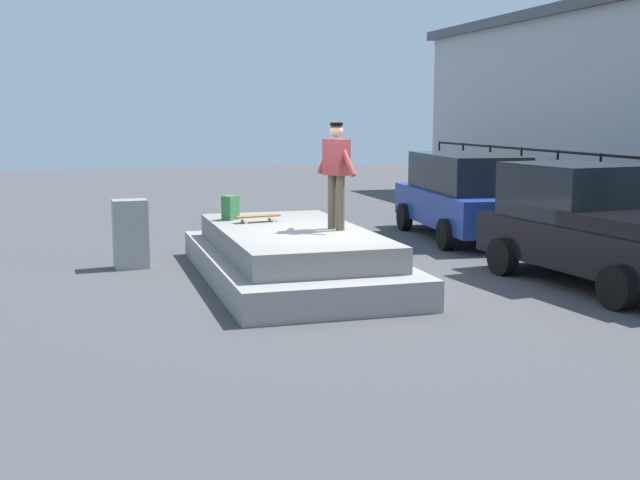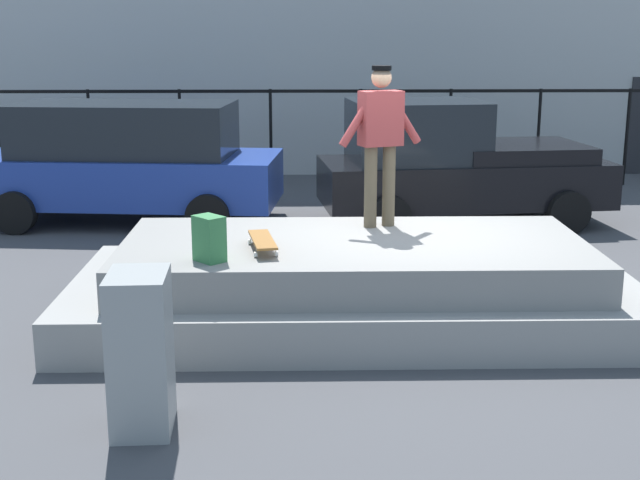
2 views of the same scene
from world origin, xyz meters
name	(u,v)px [view 1 (image 1 of 2)]	position (x,y,z in m)	size (l,w,h in m)	color
ground_plane	(327,284)	(0.00, 0.00, 0.00)	(60.00, 60.00, 0.00)	#424244
concrete_ledge	(292,256)	(-0.60, -0.42, 0.38)	(5.81, 2.83, 0.85)	gray
skateboarder	(336,168)	(-0.29, 0.25, 1.86)	(0.94, 0.42, 1.74)	brown
skateboard	(258,217)	(-1.53, -0.80, 0.95)	(0.33, 0.82, 0.12)	brown
backpack	(230,208)	(-2.01, -1.19, 1.06)	(0.28, 0.20, 0.43)	#33723F
car_blue_hatchback_near	(466,194)	(-3.85, 4.38, 0.98)	(4.83, 2.47, 1.86)	navy
car_black_pickup_mid	(594,227)	(1.20, 4.12, 0.93)	(4.52, 2.35, 1.91)	black
utility_box	(131,234)	(-2.36, -2.94, 0.61)	(0.44, 0.60, 1.22)	gray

